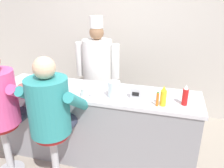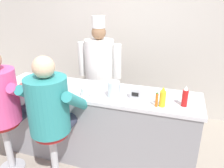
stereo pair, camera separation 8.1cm
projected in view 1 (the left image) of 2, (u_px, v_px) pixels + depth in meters
The scene contains 13 objects.
wall_back at pixel (123, 38), 3.87m from camera, with size 10.00×0.06×2.70m.
diner_counter at pixel (96, 124), 2.83m from camera, with size 2.51×0.64×0.96m.
ketchup_bottle_red at pixel (185, 96), 2.26m from camera, with size 0.06×0.06×0.23m.
mustard_bottle_yellow at pixel (163, 97), 2.24m from camera, with size 0.06×0.06×0.22m.
hot_sauce_bottle_orange at pixel (157, 99), 2.25m from camera, with size 0.03×0.03×0.15m.
water_pitcher_clear at pixel (114, 89), 2.44m from camera, with size 0.16×0.14×0.19m.
breakfast_plate at pixel (45, 89), 2.64m from camera, with size 0.23×0.23×0.05m.
cereal_bowl at pixel (25, 87), 2.68m from camera, with size 0.15×0.15×0.06m.
coffee_mug_white at pixel (85, 92), 2.49m from camera, with size 0.14×0.09×0.10m.
napkin_dispenser_chrome at pixel (136, 93), 2.43m from camera, with size 0.12×0.07×0.12m.
diner_seated_pink at pixel (0, 101), 2.42m from camera, with size 0.66×0.65×1.52m.
diner_seated_teal at pixel (51, 109), 2.26m from camera, with size 0.64×0.64×1.50m.
cook_in_whites_near at pixel (98, 70), 3.37m from camera, with size 0.69×0.44×1.77m.
Camera 1 is at (0.87, -1.97, 2.01)m, focal length 35.00 mm.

